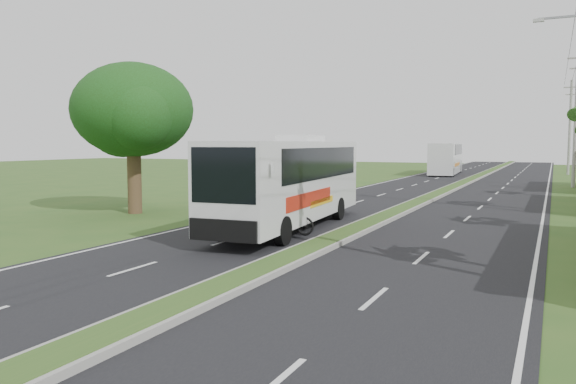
% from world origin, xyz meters
% --- Properties ---
extents(ground, '(180.00, 180.00, 0.00)m').
position_xyz_m(ground, '(0.00, 0.00, 0.00)').
color(ground, '#2F531E').
rests_on(ground, ground).
extents(road_asphalt, '(14.00, 160.00, 0.02)m').
position_xyz_m(road_asphalt, '(0.00, 20.00, 0.01)').
color(road_asphalt, black).
rests_on(road_asphalt, ground).
extents(median_strip, '(1.20, 160.00, 0.18)m').
position_xyz_m(median_strip, '(0.00, 20.00, 0.10)').
color(median_strip, gray).
rests_on(median_strip, ground).
extents(lane_edge_left, '(0.12, 160.00, 0.01)m').
position_xyz_m(lane_edge_left, '(-6.70, 20.00, 0.00)').
color(lane_edge_left, silver).
rests_on(lane_edge_left, ground).
extents(lane_edge_right, '(0.12, 160.00, 0.01)m').
position_xyz_m(lane_edge_right, '(6.70, 20.00, 0.00)').
color(lane_edge_right, silver).
rests_on(lane_edge_right, ground).
extents(shade_tree, '(6.30, 6.00, 7.54)m').
position_xyz_m(shade_tree, '(-12.11, 10.02, 5.03)').
color(shade_tree, '#473321').
rests_on(shade_tree, ground).
extents(utility_pole_c, '(1.60, 0.28, 11.00)m').
position_xyz_m(utility_pole_c, '(8.50, 38.00, 5.67)').
color(utility_pole_c, gray).
rests_on(utility_pole_c, ground).
extents(utility_pole_d, '(1.60, 0.28, 10.50)m').
position_xyz_m(utility_pole_d, '(8.50, 58.00, 5.42)').
color(utility_pole_d, gray).
rests_on(utility_pole_d, ground).
extents(coach_bus_main, '(3.43, 12.19, 3.89)m').
position_xyz_m(coach_bus_main, '(-2.73, 8.86, 2.14)').
color(coach_bus_main, silver).
rests_on(coach_bus_main, ground).
extents(coach_bus_far, '(3.44, 12.18, 3.50)m').
position_xyz_m(coach_bus_far, '(-4.04, 53.19, 1.99)').
color(coach_bus_far, silver).
rests_on(coach_bus_far, ground).
extents(motorcyclist, '(1.92, 0.72, 2.24)m').
position_xyz_m(motorcyclist, '(-2.00, 7.21, 0.79)').
color(motorcyclist, black).
rests_on(motorcyclist, ground).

